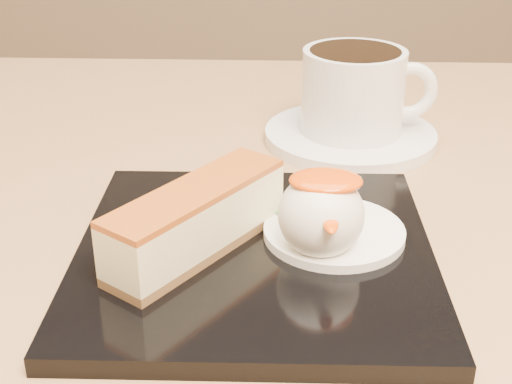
{
  "coord_description": "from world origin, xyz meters",
  "views": [
    {
      "loc": [
        0.0,
        -0.44,
        0.96
      ],
      "look_at": [
        -0.01,
        -0.04,
        0.76
      ],
      "focal_mm": 50.0,
      "sensor_mm": 36.0,
      "label": 1
    }
  ],
  "objects_px": {
    "cheesecake": "(197,220)",
    "ice_cream_scoop": "(321,215)",
    "saucer": "(350,136)",
    "coffee_cup": "(356,90)",
    "dessert_plate": "(255,255)"
  },
  "relations": [
    {
      "from": "cheesecake",
      "to": "ice_cream_scoop",
      "type": "relative_size",
      "value": 2.43
    },
    {
      "from": "cheesecake",
      "to": "saucer",
      "type": "distance_m",
      "value": 0.24
    },
    {
      "from": "saucer",
      "to": "coffee_cup",
      "type": "bearing_deg",
      "value": 4.27
    },
    {
      "from": "saucer",
      "to": "coffee_cup",
      "type": "relative_size",
      "value": 1.28
    },
    {
      "from": "dessert_plate",
      "to": "ice_cream_scoop",
      "type": "bearing_deg",
      "value": -7.13
    },
    {
      "from": "dessert_plate",
      "to": "coffee_cup",
      "type": "height_order",
      "value": "coffee_cup"
    },
    {
      "from": "saucer",
      "to": "coffee_cup",
      "type": "height_order",
      "value": "coffee_cup"
    },
    {
      "from": "cheesecake",
      "to": "coffee_cup",
      "type": "height_order",
      "value": "coffee_cup"
    },
    {
      "from": "dessert_plate",
      "to": "cheesecake",
      "type": "height_order",
      "value": "cheesecake"
    },
    {
      "from": "dessert_plate",
      "to": "saucer",
      "type": "height_order",
      "value": "dessert_plate"
    },
    {
      "from": "ice_cream_scoop",
      "to": "saucer",
      "type": "distance_m",
      "value": 0.22
    },
    {
      "from": "dessert_plate",
      "to": "cheesecake",
      "type": "bearing_deg",
      "value": -171.87
    },
    {
      "from": "dessert_plate",
      "to": "saucer",
      "type": "relative_size",
      "value": 1.47
    },
    {
      "from": "cheesecake",
      "to": "ice_cream_scoop",
      "type": "distance_m",
      "value": 0.08
    },
    {
      "from": "ice_cream_scoop",
      "to": "saucer",
      "type": "xyz_separation_m",
      "value": [
        0.04,
        0.21,
        -0.03
      ]
    }
  ]
}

